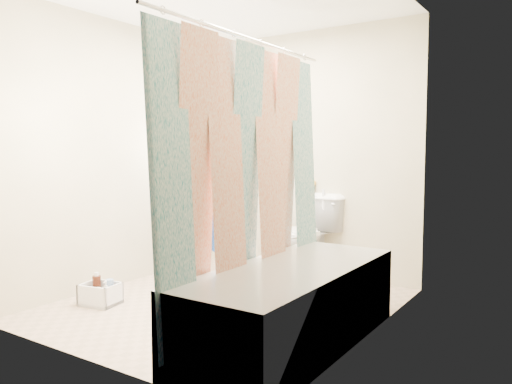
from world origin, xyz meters
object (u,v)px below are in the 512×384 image
Objects in this scene: bathtub at (291,303)px; cleaning_caddy at (101,295)px; plumber at (224,190)px; toilet at (302,237)px.

cleaning_caddy is at bearing -175.80° from bathtub.
bathtub is at bearing 32.28° from plumber.
toilet is at bearing 47.60° from cleaning_caddy.
plumber is (-0.54, -0.52, 0.47)m from toilet.
cleaning_caddy is (-1.67, -0.12, -0.19)m from bathtub.
bathtub is 1.68m from plumber.
toilet is (-0.71, 1.46, 0.14)m from bathtub.
toilet is at bearing 115.74° from bathtub.
bathtub reaches higher than cleaning_caddy.
bathtub is at bearing -6.79° from cleaning_caddy.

